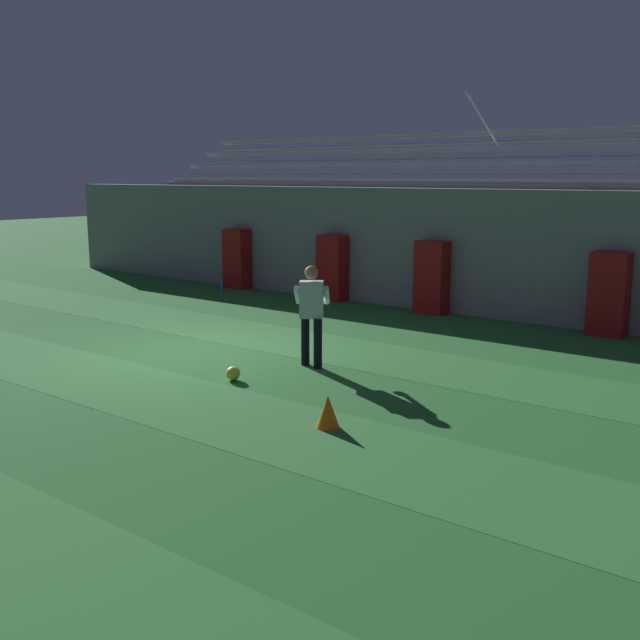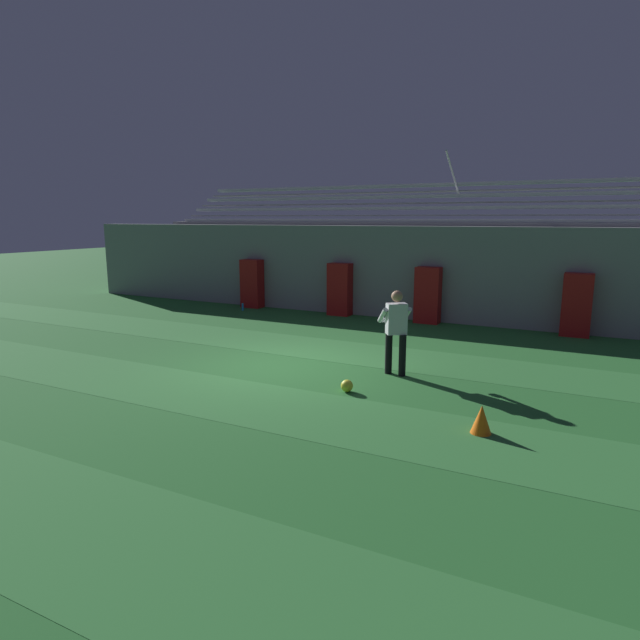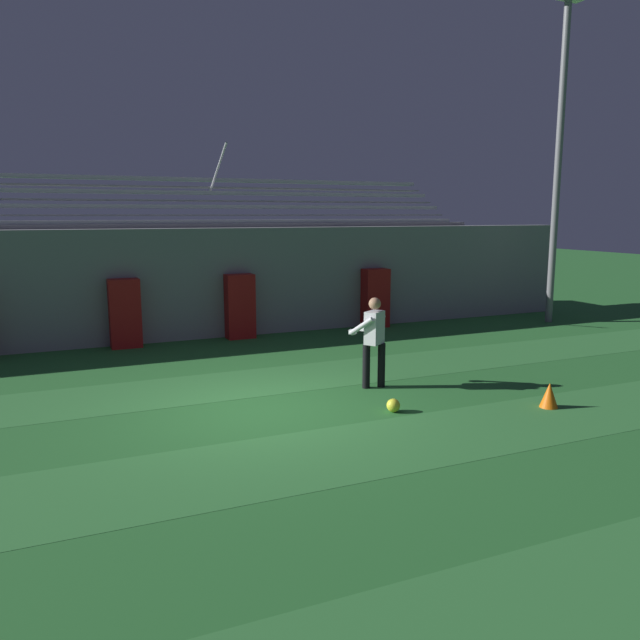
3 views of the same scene
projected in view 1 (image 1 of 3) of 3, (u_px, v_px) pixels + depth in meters
The scene contains 13 objects.
ground_plane at pixel (193, 352), 13.36m from camera, with size 80.00×80.00×0.00m, color #286B2D.
turf_stripe_mid at pixel (90, 376), 11.71m from camera, with size 28.00×1.93×0.01m, color #337A38.
turf_stripe_far at pixel (259, 336), 14.68m from camera, with size 28.00×1.93×0.01m, color #337A38.
back_wall at pixel (393, 246), 18.09m from camera, with size 24.00×0.60×2.80m, color gray.
padding_pillar_gate_left at pixel (332, 268), 18.64m from camera, with size 0.72×0.44×1.64m, color maroon.
padding_pillar_gate_right at pixel (432, 277), 16.92m from camera, with size 0.72×0.44×1.64m, color maroon.
padding_pillar_far_left at pixel (237, 259), 20.66m from camera, with size 0.72×0.44×1.64m, color maroon.
padding_pillar_far_right at pixel (609, 294), 14.52m from camera, with size 0.72×0.44×1.64m, color maroon.
bleacher_stand at pixel (434, 237), 19.61m from camera, with size 18.00×3.35×5.03m.
goalkeeper at pixel (311, 309), 12.15m from camera, with size 0.74×0.72×1.67m.
soccer_ball at pixel (233, 374), 11.46m from camera, with size 0.22×0.22×0.22m, color yellow.
traffic_cone at pixel (328, 412), 9.30m from camera, with size 0.30×0.30×0.42m, color orange.
water_bottle at pixel (221, 287), 20.22m from camera, with size 0.07×0.07×0.24m, color #1E8CD8.
Camera 1 is at (9.85, -8.79, 3.10)m, focal length 42.00 mm.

